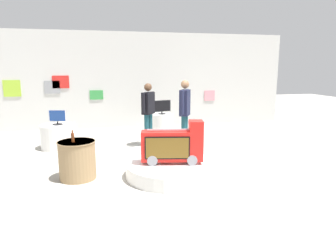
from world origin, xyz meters
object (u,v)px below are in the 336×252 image
novelty_firetruck_tv (173,146)px  tv_on_center_rear (57,117)px  shopper_browsing_rear (185,110)px  side_table_round (77,160)px  shopper_browsing_near_truck (148,110)px  main_display_pedestal (172,169)px  bottle_on_side_table (73,137)px  display_pedestal_left_rear (162,124)px  display_pedestal_center_rear (59,136)px  tv_on_left_rear (162,107)px

novelty_firetruck_tv → tv_on_center_rear: 3.56m
shopper_browsing_rear → side_table_round: bearing=-149.6°
shopper_browsing_rear → shopper_browsing_near_truck: bearing=140.1°
main_display_pedestal → shopper_browsing_near_truck: bearing=91.6°
shopper_browsing_near_truck → bottle_on_side_table: bearing=-128.7°
display_pedestal_left_rear → tv_on_center_rear: (-2.94, -1.18, 0.50)m
display_pedestal_center_rear → bottle_on_side_table: bearing=-77.0°
tv_on_center_rear → side_table_round: 2.49m
display_pedestal_center_rear → side_table_round: side_table_round is taller
side_table_round → main_display_pedestal: bearing=-8.4°
tv_on_left_rear → side_table_round: 4.27m
main_display_pedestal → shopper_browsing_rear: bearing=66.9°
tv_on_center_rear → side_table_round: size_ratio=0.60×
novelty_firetruck_tv → bottle_on_side_table: 1.84m
display_pedestal_left_rear → bottle_on_side_table: bearing=-123.5°
novelty_firetruck_tv → display_pedestal_center_rear: bearing=131.8°
main_display_pedestal → display_pedestal_left_rear: size_ratio=2.43×
bottle_on_side_table → shopper_browsing_rear: shopper_browsing_rear is taller
main_display_pedestal → tv_on_center_rear: (-2.35, 2.64, 0.67)m
shopper_browsing_rear → tv_on_left_rear: bearing=93.7°
display_pedestal_left_rear → novelty_firetruck_tv: bearing=-98.5°
side_table_round → tv_on_center_rear: bearing=104.4°
main_display_pedestal → bottle_on_side_table: 1.92m
novelty_firetruck_tv → shopper_browsing_rear: shopper_browsing_rear is taller
display_pedestal_left_rear → shopper_browsing_rear: shopper_browsing_rear is taller
shopper_browsing_rear → display_pedestal_left_rear: bearing=93.7°
tv_on_left_rear → display_pedestal_center_rear: size_ratio=0.65×
display_pedestal_left_rear → bottle_on_side_table: bottle_on_side_table is taller
display_pedestal_center_rear → tv_on_center_rear: 0.50m
novelty_firetruck_tv → shopper_browsing_near_truck: 2.41m
tv_on_center_rear → shopper_browsing_rear: (3.07, -0.93, 0.22)m
display_pedestal_center_rear → bottle_on_side_table: size_ratio=4.05×
novelty_firetruck_tv → shopper_browsing_near_truck: bearing=92.1°
main_display_pedestal → shopper_browsing_near_truck: size_ratio=1.06×
display_pedestal_center_rear → shopper_browsing_rear: (3.08, -0.94, 0.72)m
novelty_firetruck_tv → shopper_browsing_rear: (0.71, 1.71, 0.43)m
display_pedestal_center_rear → side_table_round: bearing=-75.6°
side_table_round → shopper_browsing_rear: size_ratio=0.41×
main_display_pedestal → display_pedestal_left_rear: bearing=81.2°
tv_on_left_rear → side_table_round: size_ratio=0.81×
novelty_firetruck_tv → display_pedestal_left_rear: 3.88m
main_display_pedestal → tv_on_center_rear: 3.59m
novelty_firetruck_tv → shopper_browsing_rear: size_ratio=0.68×
shopper_browsing_near_truck → tv_on_left_rear: bearing=65.5°
novelty_firetruck_tv → display_pedestal_left_rear: size_ratio=1.65×
tv_on_center_rear → display_pedestal_center_rear: bearing=103.9°
novelty_firetruck_tv → tv_on_center_rear: (-2.37, 2.65, 0.21)m
novelty_firetruck_tv → shopper_browsing_rear: bearing=67.6°
novelty_firetruck_tv → bottle_on_side_table: bearing=172.8°
novelty_firetruck_tv → display_pedestal_left_rear: bearing=81.5°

